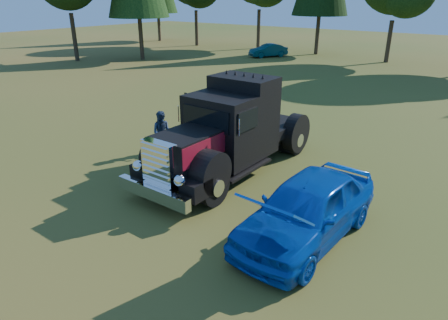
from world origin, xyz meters
TOP-DOWN VIEW (x-y plane):
  - ground at (0.00, 0.00)m, footprint 120.00×120.00m
  - diamond_t_truck at (-1.28, 2.88)m, footprint 3.35×7.16m
  - hotrod_coupe at (2.54, 0.85)m, footprint 2.04×4.64m
  - spectator_near at (-2.68, 2.91)m, footprint 0.48×0.67m
  - spectator_far at (-4.11, 2.75)m, footprint 0.98×0.95m
  - distant_teal_car at (-13.79, 26.13)m, footprint 2.89×3.68m

SIDE VIEW (x-z plane):
  - ground at x=0.00m, z-range 0.00..0.00m
  - distant_teal_car at x=-13.79m, z-range 0.00..1.17m
  - hotrod_coupe at x=2.54m, z-range -0.16..1.72m
  - spectator_far at x=-4.11m, z-range 0.00..1.59m
  - spectator_near at x=-2.68m, z-range 0.00..1.70m
  - diamond_t_truck at x=-1.28m, z-range -0.22..2.78m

